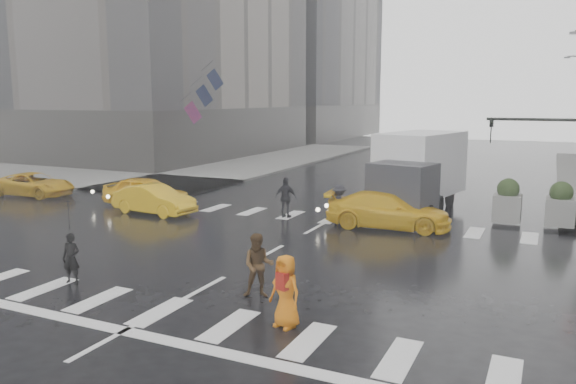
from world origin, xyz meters
The scene contains 17 objects.
ground centered at (0.00, 0.00, 0.00)m, with size 120.00×120.00×0.00m, color black.
sidewalk_nw centered at (-19.50, 17.50, 0.07)m, with size 35.00×35.00×0.15m, color slate.
road_markings centered at (0.00, 0.00, 0.01)m, with size 18.00×48.00×0.01m, color silver, non-canonical shape.
traffic_signal_pole centered at (9.01, 8.01, 3.22)m, with size 4.45×0.42×4.50m.
planter_west centered at (7.00, 8.20, 0.98)m, with size 1.10×1.10×1.80m.
planter_mid centered at (9.00, 8.20, 0.98)m, with size 1.10×1.10×1.80m.
flag_cluster centered at (-15.08, 18.50, 5.64)m, with size 2.87×3.06×4.69m.
pedestrian_black centered at (-3.67, -5.28, 1.68)m, with size 1.17×1.18×2.43m.
pedestrian_brown centered at (1.70, -4.00, 0.86)m, with size 0.84×0.65×1.72m, color #442E18.
pedestrian_orange centered at (3.21, -5.51, 0.86)m, with size 0.96×0.77×1.71m.
pedestrian_far_a centered at (-1.95, 5.42, 0.90)m, with size 1.05×0.64×1.80m, color black.
pedestrian_far_b centered at (0.60, 5.24, 0.84)m, with size 1.08×0.60×1.67m, color black.
taxi_front centered at (-9.23, 4.81, 0.73)m, with size 1.73×4.30×1.47m, color #E7AC0C.
taxi_mid centered at (-7.78, 3.62, 0.67)m, with size 1.41×4.04×1.33m, color #E7AC0C.
taxi_rear centered at (2.66, 5.41, 0.73)m, with size 2.05×4.45×1.46m, color #E7AC0C.
taxi_far centered at (-16.78, 4.73, 0.63)m, with size 2.08×4.00×1.26m, color #E7AC0C.
box_truck centered at (3.00, 8.80, 1.96)m, with size 2.59×6.90×3.67m.
Camera 1 is at (8.50, -16.62, 5.21)m, focal length 35.00 mm.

